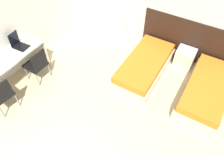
{
  "coord_description": "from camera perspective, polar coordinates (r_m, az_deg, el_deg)",
  "views": [
    {
      "loc": [
        1.51,
        -0.13,
        3.86
      ],
      "look_at": [
        0.0,
        2.42,
        0.55
      ],
      "focal_mm": 35.0,
      "sensor_mm": 36.0,
      "label": 1
    }
  ],
  "objects": [
    {
      "name": "wall_left",
      "position": [
        5.19,
        -25.51,
        14.47
      ],
      "size": [
        0.05,
        5.41,
        2.7
      ],
      "color": "silver",
      "rests_on": "ground_plane"
    },
    {
      "name": "laptop",
      "position": [
        5.22,
        -23.2,
        8.18
      ],
      "size": [
        0.34,
        0.27,
        0.34
      ],
      "rotation": [
        0.0,
        0.0,
        0.07
      ],
      "color": "black",
      "rests_on": "desk"
    },
    {
      "name": "chair_near_laptop",
      "position": [
        5.11,
        -19.03,
        3.52
      ],
      "size": [
        0.44,
        0.44,
        0.85
      ],
      "rotation": [
        0.0,
        0.0,
        -0.04
      ],
      "color": "black",
      "rests_on": "ground_plane"
    },
    {
      "name": "radiator",
      "position": [
        6.35,
        -1.06,
        13.59
      ],
      "size": [
        1.08,
        0.12,
        0.53
      ],
      "color": "silver",
      "rests_on": "ground_plane"
    },
    {
      "name": "nightstand",
      "position": [
        5.66,
        18.45,
        5.15
      ],
      "size": [
        0.44,
        0.38,
        0.45
      ],
      "color": "beige",
      "rests_on": "ground_plane"
    },
    {
      "name": "bed_near_door",
      "position": [
        5.13,
        23.47,
        -2.98
      ],
      "size": [
        0.89,
        1.85,
        0.39
      ],
      "color": "beige",
      "rests_on": "ground_plane"
    },
    {
      "name": "chair_near_notebook",
      "position": [
        4.79,
        -26.98,
        -3.8
      ],
      "size": [
        0.47,
        0.47,
        0.85
      ],
      "rotation": [
        0.0,
        0.0,
        -0.13
      ],
      "color": "black",
      "rests_on": "ground_plane"
    },
    {
      "name": "headboard_panel",
      "position": [
        5.63,
        19.92,
        8.84
      ],
      "size": [
        2.46,
        0.03,
        1.09
      ],
      "color": "black",
      "rests_on": "ground_plane"
    },
    {
      "name": "desk",
      "position": [
        5.14,
        -26.17,
        2.53
      ],
      "size": [
        0.55,
        1.93,
        0.75
      ],
      "color": "beige",
      "rests_on": "ground_plane"
    },
    {
      "name": "bed_near_window",
      "position": [
        5.26,
        8.49,
        3.15
      ],
      "size": [
        0.89,
        1.85,
        0.39
      ],
      "color": "beige",
      "rests_on": "ground_plane"
    }
  ]
}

